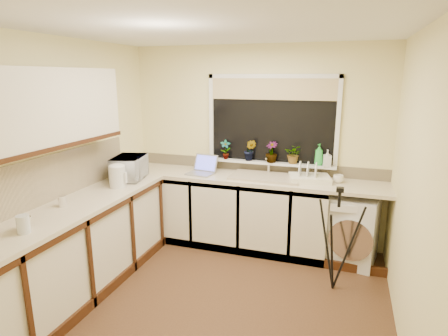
% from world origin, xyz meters
% --- Properties ---
extents(floor, '(3.20, 3.20, 0.00)m').
position_xyz_m(floor, '(0.00, 0.00, 0.00)').
color(floor, brown).
rests_on(floor, ground).
extents(ceiling, '(3.20, 3.20, 0.00)m').
position_xyz_m(ceiling, '(0.00, 0.00, 2.45)').
color(ceiling, white).
rests_on(ceiling, ground).
extents(wall_back, '(3.20, 0.00, 3.20)m').
position_xyz_m(wall_back, '(0.00, 1.50, 1.23)').
color(wall_back, '#F7EBA4').
rests_on(wall_back, ground).
extents(wall_front, '(3.20, 0.00, 3.20)m').
position_xyz_m(wall_front, '(0.00, -1.50, 1.23)').
color(wall_front, '#F7EBA4').
rests_on(wall_front, ground).
extents(wall_left, '(0.00, 3.00, 3.00)m').
position_xyz_m(wall_left, '(-1.60, 0.00, 1.23)').
color(wall_left, '#F7EBA4').
rests_on(wall_left, ground).
extents(wall_right, '(0.00, 3.00, 3.00)m').
position_xyz_m(wall_right, '(1.60, 0.00, 1.23)').
color(wall_right, '#F7EBA4').
rests_on(wall_right, ground).
extents(base_cabinet_back, '(2.55, 0.60, 0.86)m').
position_xyz_m(base_cabinet_back, '(-0.33, 1.20, 0.43)').
color(base_cabinet_back, silver).
rests_on(base_cabinet_back, floor).
extents(base_cabinet_left, '(0.54, 2.40, 0.86)m').
position_xyz_m(base_cabinet_left, '(-1.30, -0.30, 0.43)').
color(base_cabinet_left, silver).
rests_on(base_cabinet_left, floor).
extents(worktop_back, '(3.20, 0.60, 0.04)m').
position_xyz_m(worktop_back, '(0.00, 1.20, 0.88)').
color(worktop_back, beige).
rests_on(worktop_back, base_cabinet_back).
extents(worktop_left, '(0.60, 2.40, 0.04)m').
position_xyz_m(worktop_left, '(-1.30, -0.30, 0.88)').
color(worktop_left, beige).
rests_on(worktop_left, base_cabinet_left).
extents(upper_cabinet, '(0.28, 1.90, 0.70)m').
position_xyz_m(upper_cabinet, '(-1.44, -0.45, 1.80)').
color(upper_cabinet, silver).
rests_on(upper_cabinet, wall_left).
extents(splashback_left, '(0.02, 2.40, 0.45)m').
position_xyz_m(splashback_left, '(-1.59, -0.30, 1.12)').
color(splashback_left, beige).
rests_on(splashback_left, wall_left).
extents(splashback_back, '(3.20, 0.02, 0.14)m').
position_xyz_m(splashback_back, '(0.00, 1.49, 0.97)').
color(splashback_back, beige).
rests_on(splashback_back, wall_back).
extents(window_glass, '(1.50, 0.02, 1.00)m').
position_xyz_m(window_glass, '(0.20, 1.49, 1.55)').
color(window_glass, black).
rests_on(window_glass, wall_back).
extents(window_blind, '(1.50, 0.02, 0.25)m').
position_xyz_m(window_blind, '(0.20, 1.46, 1.92)').
color(window_blind, tan).
rests_on(window_blind, wall_back).
extents(windowsill, '(1.60, 0.14, 0.03)m').
position_xyz_m(windowsill, '(0.20, 1.43, 1.04)').
color(windowsill, white).
rests_on(windowsill, wall_back).
extents(sink, '(0.82, 0.46, 0.03)m').
position_xyz_m(sink, '(0.20, 1.20, 0.91)').
color(sink, tan).
rests_on(sink, worktop_back).
extents(faucet, '(0.03, 0.03, 0.24)m').
position_xyz_m(faucet, '(0.20, 1.38, 1.02)').
color(faucet, silver).
rests_on(faucet, worktop_back).
extents(washing_machine, '(0.65, 0.63, 0.79)m').
position_xyz_m(washing_machine, '(1.20, 1.19, 0.39)').
color(washing_machine, silver).
rests_on(washing_machine, floor).
extents(laptop, '(0.35, 0.35, 0.22)m').
position_xyz_m(laptop, '(-0.59, 1.17, 0.96)').
color(laptop, '#929299').
rests_on(laptop, worktop_back).
extents(kettle, '(0.18, 0.18, 0.23)m').
position_xyz_m(kettle, '(-1.24, 0.33, 1.02)').
color(kettle, silver).
rests_on(kettle, worktop_left).
extents(dish_rack, '(0.52, 0.43, 0.07)m').
position_xyz_m(dish_rack, '(0.71, 1.22, 0.93)').
color(dish_rack, white).
rests_on(dish_rack, worktop_back).
extents(tripod, '(0.64, 0.64, 1.06)m').
position_xyz_m(tripod, '(1.06, 0.52, 0.53)').
color(tripod, black).
rests_on(tripod, floor).
extents(glass_jug, '(0.10, 0.10, 0.14)m').
position_xyz_m(glass_jug, '(-1.23, -0.96, 0.97)').
color(glass_jug, silver).
rests_on(glass_jug, worktop_left).
extents(steel_jar, '(0.08, 0.08, 0.10)m').
position_xyz_m(steel_jar, '(-1.38, -0.37, 0.95)').
color(steel_jar, white).
rests_on(steel_jar, worktop_left).
extents(microwave, '(0.43, 0.54, 0.27)m').
position_xyz_m(microwave, '(-1.31, 0.66, 1.03)').
color(microwave, white).
rests_on(microwave, worktop_left).
extents(plant_a, '(0.15, 0.13, 0.24)m').
position_xyz_m(plant_a, '(-0.36, 1.39, 1.17)').
color(plant_a, '#999999').
rests_on(plant_a, windowsill).
extents(plant_b, '(0.15, 0.12, 0.26)m').
position_xyz_m(plant_b, '(-0.04, 1.40, 1.18)').
color(plant_b, '#999999').
rests_on(plant_b, windowsill).
extents(plant_c, '(0.18, 0.18, 0.26)m').
position_xyz_m(plant_c, '(0.23, 1.40, 1.18)').
color(plant_c, '#999999').
rests_on(plant_c, windowsill).
extents(plant_d, '(0.22, 0.19, 0.23)m').
position_xyz_m(plant_d, '(0.49, 1.42, 1.16)').
color(plant_d, '#999999').
rests_on(plant_d, windowsill).
extents(soap_bottle_green, '(0.12, 0.12, 0.25)m').
position_xyz_m(soap_bottle_green, '(0.79, 1.43, 1.18)').
color(soap_bottle_green, green).
rests_on(soap_bottle_green, windowsill).
extents(soap_bottle_clear, '(0.10, 0.10, 0.20)m').
position_xyz_m(soap_bottle_clear, '(0.89, 1.40, 1.15)').
color(soap_bottle_clear, '#999999').
rests_on(soap_bottle_clear, windowsill).
extents(cup_back, '(0.12, 0.12, 0.09)m').
position_xyz_m(cup_back, '(1.03, 1.26, 0.95)').
color(cup_back, white).
rests_on(cup_back, worktop_back).
extents(cup_left, '(0.14, 0.14, 0.10)m').
position_xyz_m(cup_left, '(-1.28, -0.89, 0.95)').
color(cup_left, beige).
rests_on(cup_left, worktop_left).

